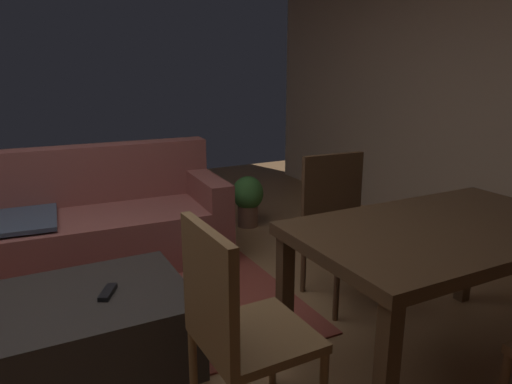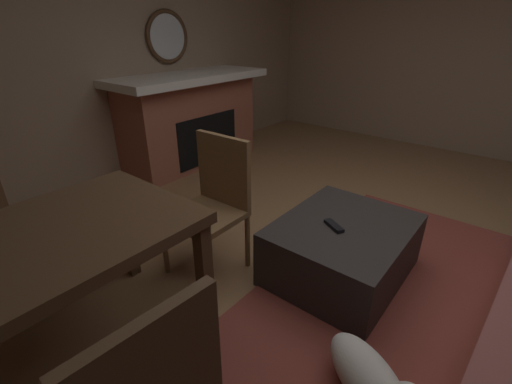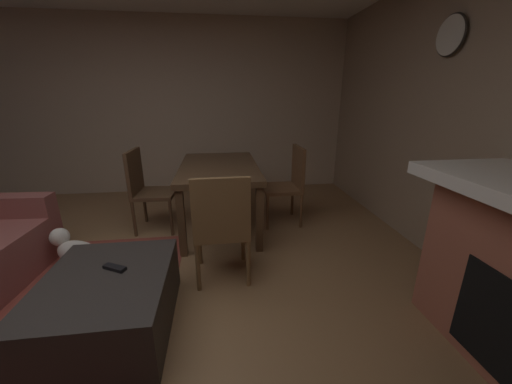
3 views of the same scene
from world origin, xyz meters
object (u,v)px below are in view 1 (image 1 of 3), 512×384
dining_chair_west (235,322)px  dining_chair_north (340,219)px  couch (79,226)px  tv_remote (108,292)px  dining_table (443,242)px  small_dog (201,265)px  potted_plant (248,198)px  ottoman_coffee_table (93,330)px

dining_chair_west → dining_chair_north: (1.13, 0.83, 0.00)m
dining_chair_west → couch: bearing=98.6°
tv_remote → dining_table: size_ratio=0.11×
couch → tv_remote: size_ratio=13.61×
dining_chair_west → small_dog: dining_chair_west is taller
couch → dining_chair_west: bearing=-81.4°
dining_chair_north → potted_plant: dining_chair_north is taller
dining_table → dining_chair_north: (0.01, 0.82, -0.13)m
potted_plant → tv_remote: bearing=-134.5°
potted_plant → dining_table: bearing=-92.0°
couch → dining_chair_north: (1.45, -1.28, 0.21)m
dining_table → dining_chair_west: (-1.13, -0.00, -0.13)m
tv_remote → dining_table: bearing=2.5°
tv_remote → dining_chair_north: 1.50m
dining_chair_north → potted_plant: size_ratio=1.94×
ottoman_coffee_table → potted_plant: potted_plant is taller
dining_chair_north → tv_remote: bearing=-175.7°
tv_remote → ottoman_coffee_table: bearing=-177.4°
dining_chair_north → small_dog: 0.98m
small_dog → dining_table: bearing=-58.8°
couch → potted_plant: size_ratio=4.54×
dining_table → potted_plant: 2.34m
couch → potted_plant: (1.52, 0.21, -0.04)m
dining_table → small_dog: size_ratio=2.73×
ottoman_coffee_table → dining_table: (1.57, -0.75, 0.46)m
couch → ottoman_coffee_table: couch is taller
dining_table → potted_plant: size_ratio=3.06×
dining_chair_west → potted_plant: size_ratio=1.94×
tv_remote → small_dog: bearing=67.5°
dining_chair_north → small_dog: size_ratio=1.73×
ottoman_coffee_table → tv_remote: size_ratio=5.89×
couch → small_dog: size_ratio=4.05×
small_dog → ottoman_coffee_table: bearing=-145.6°
dining_chair_north → ottoman_coffee_table: bearing=-177.4°
ottoman_coffee_table → dining_table: dining_table is taller
dining_chair_west → dining_table: bearing=0.1°
dining_table → ottoman_coffee_table: bearing=154.4°
tv_remote → dining_table: dining_table is taller
couch → ottoman_coffee_table: (-0.13, -1.35, -0.11)m
dining_chair_west → small_dog: (0.35, 1.29, -0.35)m
dining_table → dining_chair_north: 0.83m
couch → dining_table: couch is taller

